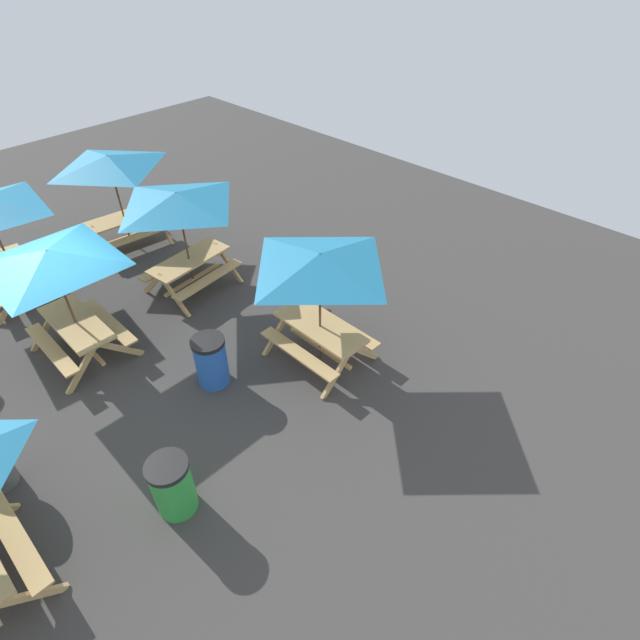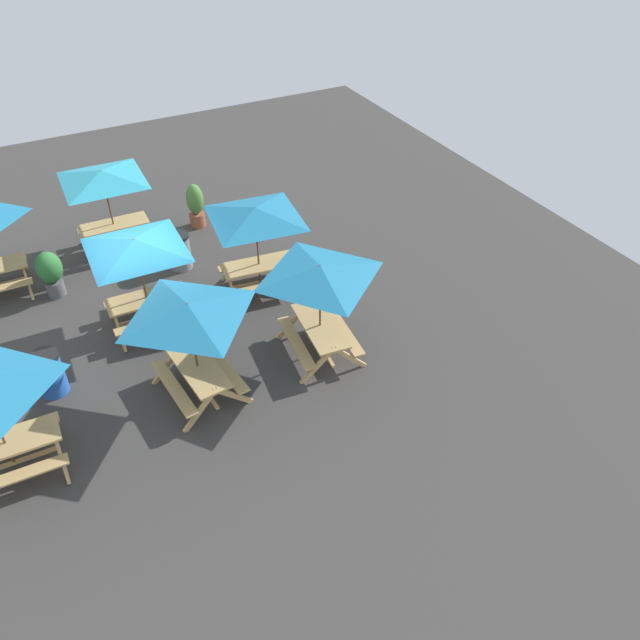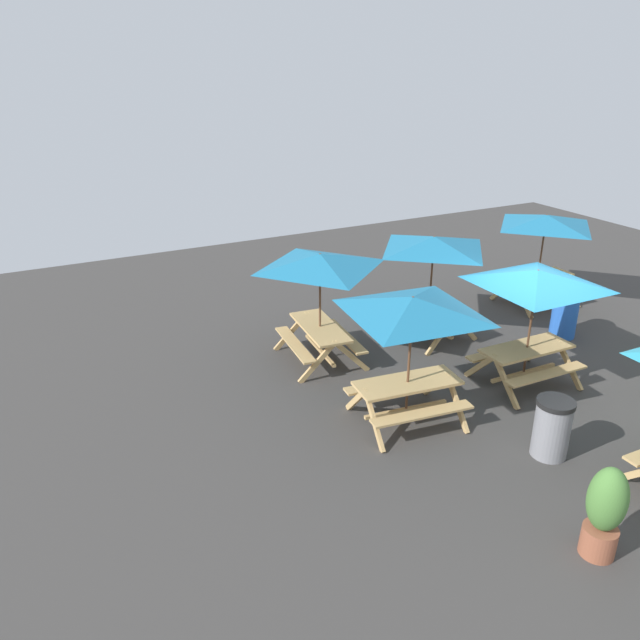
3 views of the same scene
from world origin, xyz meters
TOP-DOWN VIEW (x-y plane):
  - ground_plane at (0.00, 0.00)m, footprint 24.25×24.25m
  - picnic_table_0 at (0.30, -2.92)m, footprint 2.20×2.20m
  - picnic_table_1 at (3.04, -2.93)m, footprint 2.20×2.20m
  - picnic_table_3 at (0.11, 3.39)m, footprint 2.83×2.83m
  - picnic_table_4 at (2.80, -0.17)m, footprint 2.81×2.81m
  - picnic_table_5 at (0.02, -0.25)m, footprint 2.83×2.83m
  - trash_bin_blue at (-2.35, -1.48)m, footprint 0.59×0.59m
  - trash_bin_gray at (1.36, 1.70)m, footprint 0.59×0.59m
  - potted_plant_0 at (2.44, 3.55)m, footprint 0.48×0.48m
  - potted_plant_1 at (-1.75, 1.96)m, footprint 0.61×0.61m

SIDE VIEW (x-z plane):
  - ground_plane at x=0.00m, z-range 0.00..0.00m
  - trash_bin_blue at x=-2.35m, z-range 0.00..0.98m
  - trash_bin_gray at x=1.36m, z-range 0.00..0.98m
  - potted_plant_0 at x=2.44m, z-range 0.02..1.32m
  - potted_plant_1 at x=-1.75m, z-range 0.08..1.29m
  - picnic_table_0 at x=0.30m, z-range 0.82..3.16m
  - picnic_table_1 at x=3.04m, z-range 0.82..3.16m
  - picnic_table_3 at x=0.11m, z-range 0.82..3.16m
  - picnic_table_4 at x=2.80m, z-range 0.82..3.16m
  - picnic_table_5 at x=0.02m, z-range 0.82..3.16m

